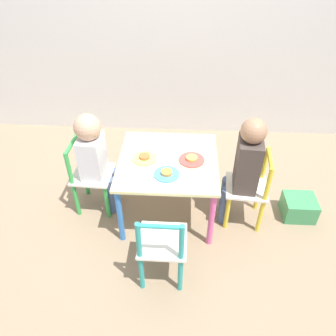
{
  "coord_description": "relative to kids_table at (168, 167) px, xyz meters",
  "views": [
    {
      "loc": [
        0.09,
        -1.65,
        1.7
      ],
      "look_at": [
        0.0,
        0.0,
        0.38
      ],
      "focal_mm": 35.0,
      "sensor_mm": 36.0,
      "label": 1
    }
  ],
  "objects": [
    {
      "name": "plate_right",
      "position": [
        0.15,
        0.0,
        0.07
      ],
      "size": [
        0.16,
        0.16,
        0.03
      ],
      "color": "#E54C47",
      "rests_on": "kids_table"
    },
    {
      "name": "storage_bin",
      "position": [
        0.91,
        -0.0,
        -0.31
      ],
      "size": [
        0.21,
        0.19,
        0.15
      ],
      "color": "#3D8E56",
      "rests_on": "ground_plane"
    },
    {
      "name": "child_left",
      "position": [
        -0.47,
        0.02,
        0.06
      ],
      "size": [
        0.22,
        0.21,
        0.74
      ],
      "rotation": [
        0.0,
        0.0,
        1.52
      ],
      "color": "#4C608E",
      "rests_on": "ground_plane"
    },
    {
      "name": "plate_front",
      "position": [
        -0.0,
        -0.15,
        0.07
      ],
      "size": [
        0.15,
        0.15,
        0.03
      ],
      "color": "#4C9EE0",
      "rests_on": "kids_table"
    },
    {
      "name": "ground_plane",
      "position": [
        0.0,
        0.0,
        -0.39
      ],
      "size": [
        6.0,
        6.0,
        0.0
      ],
      "primitive_type": "plane",
      "color": "#8C755B"
    },
    {
      "name": "plate_left",
      "position": [
        -0.15,
        0.0,
        0.07
      ],
      "size": [
        0.15,
        0.15,
        0.03
      ],
      "color": "#EADB66",
      "rests_on": "kids_table"
    },
    {
      "name": "kids_table",
      "position": [
        0.0,
        0.0,
        0.0
      ],
      "size": [
        0.63,
        0.63,
        0.45
      ],
      "color": "beige",
      "rests_on": "ground_plane"
    },
    {
      "name": "chair_green",
      "position": [
        -0.53,
        0.03,
        -0.12
      ],
      "size": [
        0.27,
        0.27,
        0.53
      ],
      "rotation": [
        0.0,
        0.0,
        1.52
      ],
      "color": "silver",
      "rests_on": "ground_plane"
    },
    {
      "name": "chair_teal",
      "position": [
        -0.0,
        -0.54,
        -0.12
      ],
      "size": [
        0.26,
        0.26,
        0.53
      ],
      "rotation": [
        0.0,
        0.0,
        -3.15
      ],
      "color": "silver",
      "rests_on": "ground_plane"
    },
    {
      "name": "chair_yellow",
      "position": [
        0.53,
        -0.05,
        -0.12
      ],
      "size": [
        0.28,
        0.28,
        0.53
      ],
      "rotation": [
        0.0,
        0.0,
        -1.66
      ],
      "color": "silver",
      "rests_on": "ground_plane"
    },
    {
      "name": "child_right",
      "position": [
        0.47,
        -0.04,
        0.07
      ],
      "size": [
        0.22,
        0.21,
        0.78
      ],
      "rotation": [
        0.0,
        0.0,
        -1.66
      ],
      "color": "#4C608E",
      "rests_on": "ground_plane"
    }
  ]
}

